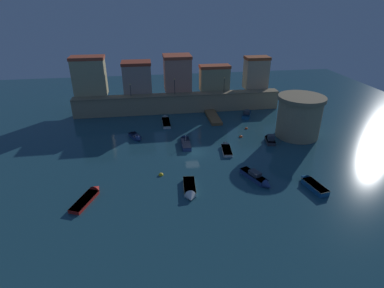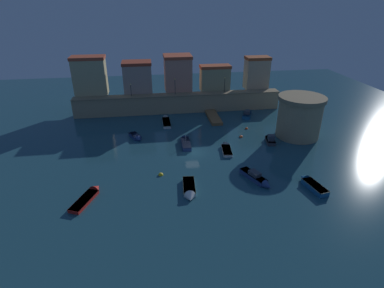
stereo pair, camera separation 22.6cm
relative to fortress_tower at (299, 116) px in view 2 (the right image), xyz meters
name	(u,v)px [view 2 (the right image)]	position (x,y,z in m)	size (l,w,h in m)	color
ground_plane	(192,153)	(-22.37, -4.32, -4.27)	(126.17, 126.17, 0.00)	#1E4756
quay_wall	(179,103)	(-22.37, 18.07, -2.00)	(50.20, 3.03, 4.53)	#9E8966
old_town_backdrop	(165,75)	(-25.34, 21.82, 4.14)	(48.22, 6.17, 9.16)	tan
fortress_tower	(299,116)	(0.00, 0.00, 0.00)	(9.20, 9.20, 8.43)	#9E8966
pier_dock	(214,117)	(-14.91, 12.20, -3.94)	(2.49, 9.01, 0.70)	brown
quay_lamp_0	(131,88)	(-33.76, 18.07, 2.27)	(0.32, 0.32, 2.97)	black
quay_lamp_1	(175,84)	(-23.28, 18.07, 2.78)	(0.32, 0.32, 3.86)	black
quay_lamp_2	(225,82)	(-11.09, 18.07, 2.71)	(0.32, 0.32, 3.72)	black
moored_boat_0	(226,148)	(-15.87, -3.77, -4.01)	(2.27, 5.89, 1.54)	white
moored_boat_1	(189,190)	(-24.63, -16.87, -3.94)	(2.18, 6.09, 1.64)	white
moored_boat_2	(247,114)	(-6.52, 12.77, -3.73)	(3.59, 5.09, 2.01)	#195689
moored_boat_3	(136,137)	(-32.70, 3.42, -3.91)	(2.98, 4.29, 1.34)	navy
moored_boat_4	(270,139)	(-6.54, -1.95, -3.69)	(2.21, 4.35, 2.14)	#333338
moored_boat_5	(89,196)	(-39.05, -16.03, -4.00)	(4.13, 6.75, 1.58)	red
moored_boat_6	(257,178)	(-13.80, -15.34, -3.77)	(3.84, 6.50, 1.68)	navy
moored_boat_7	(166,121)	(-26.12, 11.52, -3.94)	(1.69, 7.10, 1.56)	silver
moored_boat_8	(185,142)	(-23.16, -0.40, -3.85)	(1.72, 6.46, 2.55)	navy
moored_boat_9	(311,184)	(-6.17, -18.01, -3.83)	(2.63, 5.79, 1.58)	#195689
mooring_buoy_0	(241,137)	(-11.49, 1.08, -4.27)	(0.74, 0.74, 0.74)	#EA4C19
mooring_buoy_1	(161,175)	(-28.56, -11.40, -4.27)	(0.79, 0.79, 0.79)	yellow
mooring_buoy_2	(247,129)	(-9.06, 5.08, -4.27)	(0.65, 0.65, 0.65)	#EA4C19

